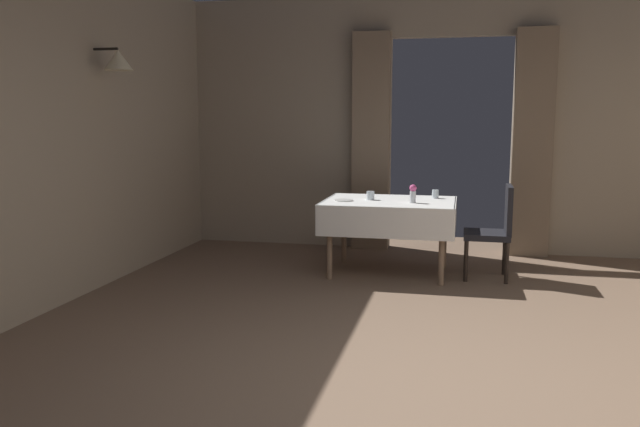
{
  "coord_description": "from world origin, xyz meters",
  "views": [
    {
      "loc": [
        0.16,
        -3.6,
        1.59
      ],
      "look_at": [
        -0.71,
        0.3,
        0.99
      ],
      "focal_mm": 36.2,
      "sensor_mm": 36.0,
      "label": 1
    }
  ],
  "objects": [
    {
      "name": "flower_vase_mid",
      "position": [
        -0.31,
        2.74,
        0.85
      ],
      "size": [
        0.07,
        0.07,
        0.18
      ],
      "color": "silver",
      "rests_on": "dining_table_mid"
    },
    {
      "name": "dining_table_mid",
      "position": [
        -0.55,
        2.87,
        0.65
      ],
      "size": [
        1.32,
        1.02,
        0.75
      ],
      "color": "#7A604C",
      "rests_on": "ground"
    },
    {
      "name": "ground",
      "position": [
        0.0,
        0.0,
        0.0
      ],
      "size": [
        10.08,
        10.08,
        0.0
      ],
      "primitive_type": "plane",
      "color": "#7A604C"
    },
    {
      "name": "chair_mid_right",
      "position": [
        0.49,
        2.86,
        0.52
      ],
      "size": [
        0.44,
        0.44,
        0.93
      ],
      "color": "black",
      "rests_on": "ground"
    },
    {
      "name": "glass_mid_b",
      "position": [
        -0.75,
        2.88,
        0.79
      ],
      "size": [
        0.08,
        0.08,
        0.09
      ],
      "primitive_type": "cylinder",
      "color": "silver",
      "rests_on": "dining_table_mid"
    },
    {
      "name": "wall_back",
      "position": [
        0.0,
        4.18,
        1.52
      ],
      "size": [
        6.4,
        0.27,
        3.0
      ],
      "color": "gray",
      "rests_on": "ground"
    },
    {
      "name": "glass_mid_c",
      "position": [
        -0.11,
        3.15,
        0.79
      ],
      "size": [
        0.07,
        0.07,
        0.09
      ],
      "primitive_type": "cylinder",
      "color": "silver",
      "rests_on": "dining_table_mid"
    },
    {
      "name": "plate_mid_d",
      "position": [
        -1.0,
        2.74,
        0.76
      ],
      "size": [
        0.19,
        0.19,
        0.01
      ],
      "primitive_type": "cylinder",
      "color": "white",
      "rests_on": "dining_table_mid"
    }
  ]
}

